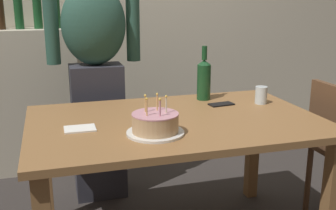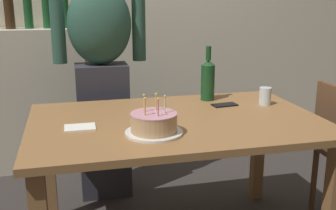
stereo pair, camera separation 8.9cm
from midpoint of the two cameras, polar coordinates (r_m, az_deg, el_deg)
The scene contains 9 objects.
back_wall at distance 3.55m, azimuth -4.63°, elevation 14.01°, with size 5.20×0.10×2.60m, color beige.
dining_table at distance 2.16m, azimuth 2.34°, elevation -4.40°, with size 1.50×0.96×0.74m.
birthday_cake at distance 1.89m, azimuth -0.63°, elevation -2.67°, with size 0.27×0.27×0.18m.
water_glass_near at distance 2.47m, azimuth 14.35°, elevation 1.20°, with size 0.07×0.07×0.10m, color silver.
wine_bottle at distance 2.50m, azimuth 6.57°, elevation 3.61°, with size 0.08×0.08×0.33m.
cell_phone at distance 2.41m, azimuth 8.91°, elevation 0.01°, with size 0.14×0.07×0.01m, color black.
napkin_stack at distance 2.02m, azimuth -10.88°, elevation -3.09°, with size 0.15×0.11×0.01m, color white.
person_man_bearded at distance 2.75m, azimuth -8.31°, elevation 4.65°, with size 0.61×0.27×1.66m.
shelf_cabinet at distance 3.39m, azimuth -17.20°, elevation 0.92°, with size 0.78×0.30×1.41m.
Camera 2 is at (-0.52, -1.97, 1.36)m, focal length 43.90 mm.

